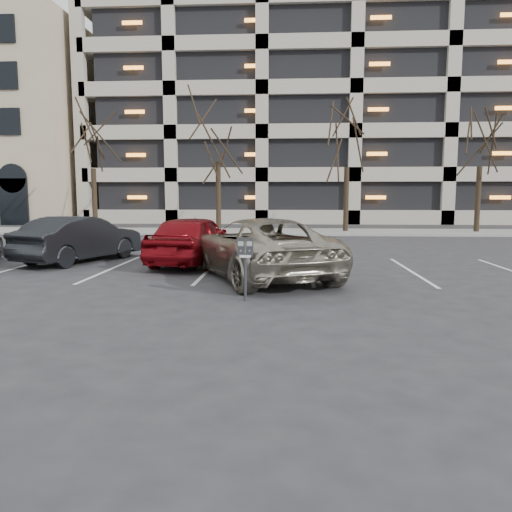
% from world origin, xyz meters
% --- Properties ---
extents(ground, '(140.00, 140.00, 0.00)m').
position_xyz_m(ground, '(0.00, 0.00, 0.00)').
color(ground, '#28282B').
rests_on(ground, ground).
extents(sidewalk, '(80.00, 4.00, 0.12)m').
position_xyz_m(sidewalk, '(0.00, 16.00, 0.06)').
color(sidewalk, gray).
rests_on(sidewalk, ground).
extents(stall_lines, '(16.90, 5.20, 0.00)m').
position_xyz_m(stall_lines, '(-1.40, 2.30, 0.01)').
color(stall_lines, silver).
rests_on(stall_lines, ground).
extents(parking_garage, '(52.00, 20.00, 19.00)m').
position_xyz_m(parking_garage, '(12.00, 33.84, 9.26)').
color(parking_garage, black).
rests_on(parking_garage, ground).
extents(tree_a, '(3.46, 3.46, 7.87)m').
position_xyz_m(tree_a, '(-10.00, 16.00, 5.69)').
color(tree_a, black).
rests_on(tree_a, ground).
extents(tree_b, '(3.80, 3.80, 8.63)m').
position_xyz_m(tree_b, '(-3.00, 16.00, 6.24)').
color(tree_b, black).
rests_on(tree_b, ground).
extents(tree_c, '(3.50, 3.50, 7.95)m').
position_xyz_m(tree_c, '(4.00, 16.00, 5.74)').
color(tree_c, black).
rests_on(tree_c, ground).
extents(tree_d, '(3.50, 3.50, 7.95)m').
position_xyz_m(tree_d, '(11.00, 16.00, 5.74)').
color(tree_d, black).
rests_on(tree_d, ground).
extents(parking_meter, '(0.32, 0.13, 1.25)m').
position_xyz_m(parking_meter, '(-0.04, -1.81, 0.96)').
color(parking_meter, black).
rests_on(parking_meter, ground).
extents(suv_silver, '(4.53, 6.01, 1.52)m').
position_xyz_m(suv_silver, '(0.08, 1.06, 0.76)').
color(suv_silver, '#A8A18F').
rests_on(suv_silver, ground).
extents(car_red, '(2.41, 4.64, 1.51)m').
position_xyz_m(car_red, '(-2.04, 3.33, 0.75)').
color(car_red, maroon).
rests_on(car_red, ground).
extents(car_dark, '(2.95, 4.61, 1.43)m').
position_xyz_m(car_dark, '(-5.70, 3.68, 0.72)').
color(car_dark, black).
rests_on(car_dark, ground).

